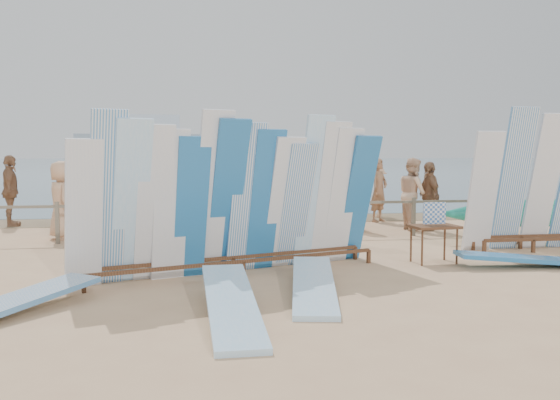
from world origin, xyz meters
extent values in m
plane|color=tan|center=(0.00, 0.00, 0.00)|extent=(160.00, 160.00, 0.00)
cube|color=slate|center=(0.00, 128.00, 0.00)|extent=(320.00, 240.00, 0.02)
cube|color=olive|center=(0.00, 7.20, 0.00)|extent=(40.00, 2.60, 0.01)
cube|color=#999EA3|center=(-12.00, 180.00, 4.02)|extent=(45.00, 8.00, 8.00)
cube|color=silver|center=(-12.00, 180.00, 11.02)|extent=(18.00, 6.00, 6.00)
cube|color=#796F5B|center=(0.00, 3.00, 0.80)|extent=(12.00, 0.06, 0.06)
cube|color=#796F5B|center=(-4.00, 3.00, 0.45)|extent=(0.08, 0.08, 0.90)
cube|color=#796F5B|center=(-2.00, 3.00, 0.45)|extent=(0.08, 0.08, 0.90)
cube|color=#796F5B|center=(0.00, 3.00, 0.45)|extent=(0.08, 0.08, 0.90)
cube|color=#796F5B|center=(2.00, 3.00, 0.45)|extent=(0.08, 0.08, 0.90)
cube|color=#796F5B|center=(4.00, 3.00, 0.45)|extent=(0.08, 0.08, 0.90)
cube|color=#796F5B|center=(6.00, 3.00, 0.45)|extent=(0.08, 0.08, 0.90)
cube|color=brown|center=(-0.40, -0.99, 0.23)|extent=(4.60, 1.59, 0.06)
cube|color=brown|center=(-0.53, -0.60, 0.23)|extent=(4.60, 1.59, 0.06)
cube|color=white|center=(-2.70, -1.55, 1.07)|extent=(0.66, 0.68, 2.13)
cube|color=white|center=(-2.38, -1.44, 1.27)|extent=(0.72, 0.85, 2.54)
cube|color=#9CD4FA|center=(-2.07, -1.34, 1.21)|extent=(0.74, 0.91, 2.42)
cube|color=white|center=(-1.75, -1.23, 1.17)|extent=(0.71, 0.82, 2.35)
cube|color=white|center=(-1.51, -1.15, 1.15)|extent=(0.64, 0.63, 2.29)
cube|color=#236EB3|center=(-1.20, -1.04, 1.09)|extent=(0.65, 0.66, 2.19)
cube|color=white|center=(-0.88, -0.94, 1.29)|extent=(0.72, 0.87, 2.58)
cube|color=#236EB3|center=(-0.64, -0.86, 1.23)|extent=(0.75, 0.97, 2.45)
cube|color=white|center=(-0.33, -0.75, 1.21)|extent=(0.68, 0.76, 2.41)
cube|color=#236EB3|center=(-0.01, -0.65, 1.16)|extent=(0.69, 0.76, 2.31)
cube|color=white|center=(0.30, -0.54, 1.10)|extent=(0.71, 0.83, 2.20)
cube|color=white|center=(0.54, -0.46, 1.05)|extent=(0.71, 0.83, 2.10)
cube|color=#9CD4FA|center=(0.85, -0.36, 1.28)|extent=(0.68, 0.74, 2.56)
cube|color=white|center=(1.17, -0.25, 1.23)|extent=(0.68, 0.74, 2.46)
cube|color=white|center=(1.41, -0.17, 1.18)|extent=(0.68, 0.76, 2.36)
cube|color=#236EB3|center=(1.72, -0.06, 1.12)|extent=(0.72, 0.87, 2.23)
cube|color=brown|center=(5.40, 0.34, 0.26)|extent=(2.05, 0.07, 0.06)
cube|color=brown|center=(5.40, 0.79, 0.26)|extent=(2.05, 0.07, 0.06)
cube|color=white|center=(4.44, 0.57, 1.18)|extent=(0.57, 0.61, 2.36)
cube|color=white|center=(5.08, 0.57, 1.41)|extent=(0.57, 0.77, 2.81)
cube|color=white|center=(5.72, 0.57, 1.35)|extent=(0.57, 0.79, 2.70)
cube|color=brown|center=(5.47, 1.67, 0.18)|extent=(0.54, 0.63, 0.36)
cone|color=#1A9176|center=(4.58, 1.74, 0.63)|extent=(1.23, 0.65, 0.55)
cube|color=brown|center=(3.02, -0.39, 0.65)|extent=(0.85, 0.64, 0.05)
cube|color=white|center=(3.02, -0.39, 0.88)|extent=(0.43, 0.07, 0.38)
cube|color=#236EB3|center=(4.60, -1.02, 0.00)|extent=(2.75, 0.87, 0.26)
cube|color=#9CD4FA|center=(0.43, -2.35, 0.00)|extent=(1.05, 2.75, 0.29)
cube|color=#9CD4FA|center=(-0.77, -3.37, 0.00)|extent=(0.59, 2.70, 0.39)
cube|color=#AC2C12|center=(-0.32, 4.09, 0.34)|extent=(0.59, 0.54, 0.05)
cube|color=#AC2C12|center=(-0.32, 4.34, 0.64)|extent=(0.59, 0.18, 0.58)
cube|color=#AC2C12|center=(0.04, 4.30, 0.34)|extent=(0.66, 0.61, 0.05)
cube|color=#AC2C12|center=(0.00, 4.55, 0.63)|extent=(0.60, 0.26, 0.58)
cube|color=#AC2C12|center=(2.35, 4.09, 0.49)|extent=(0.59, 0.76, 0.49)
cube|color=#AC2C12|center=(2.44, 4.35, 0.81)|extent=(0.43, 0.26, 0.31)
imported|color=beige|center=(0.71, 7.15, 0.79)|extent=(1.45, 1.26, 1.57)
imported|color=beige|center=(-1.50, 4.04, 0.90)|extent=(0.89, 0.94, 1.80)
imported|color=tan|center=(-4.04, 3.72, 0.88)|extent=(0.68, 0.95, 1.76)
imported|color=beige|center=(-3.12, 7.31, 0.93)|extent=(1.44, 1.74, 1.86)
imported|color=#8C6042|center=(4.74, 3.86, 0.86)|extent=(0.45, 1.02, 1.73)
imported|color=tan|center=(-0.90, 6.46, 0.82)|extent=(1.12, 0.62, 1.64)
imported|color=#8C6042|center=(-3.71, 5.48, 0.81)|extent=(0.41, 0.63, 1.62)
imported|color=#8C6042|center=(-5.85, 6.35, 0.94)|extent=(0.71, 1.19, 1.89)
imported|color=beige|center=(4.40, 4.05, 0.91)|extent=(0.44, 0.89, 1.83)
imported|color=tan|center=(4.43, 6.98, 0.77)|extent=(0.84, 1.07, 1.54)
imported|color=#8C6042|center=(4.11, 5.89, 0.90)|extent=(0.73, 0.70, 1.80)
imported|color=tan|center=(2.91, 4.17, 0.83)|extent=(0.61, 0.89, 1.66)
camera|label=1|loc=(-1.28, -10.16, 1.92)|focal=38.00mm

